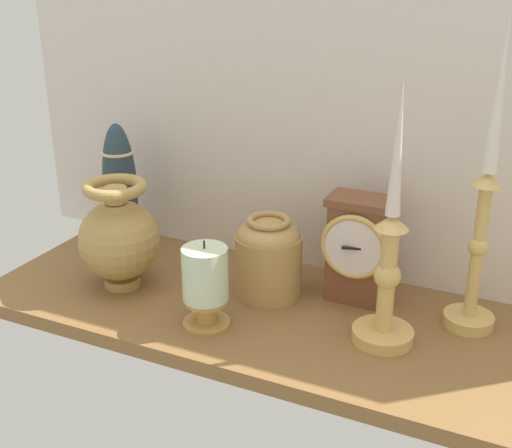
{
  "coord_description": "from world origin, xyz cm",
  "views": [
    {
      "loc": [
        34.59,
        -84.83,
        52.02
      ],
      "look_at": [
        -5.31,
        0.0,
        14.0
      ],
      "focal_mm": 46.41,
      "sensor_mm": 36.0,
      "label": 1
    }
  ],
  "objects_px": {
    "candlestick_tall_center": "(481,224)",
    "tall_ceramic_vase": "(120,188)",
    "candlestick_tall_left": "(388,270)",
    "pillar_candle_front": "(205,282)",
    "brass_vase_bulbous": "(119,237)",
    "brass_vase_jar": "(268,255)",
    "mantel_clock": "(358,248)"
  },
  "relations": [
    {
      "from": "mantel_clock",
      "to": "candlestick_tall_left",
      "type": "xyz_separation_m",
      "value": [
        0.07,
        -0.1,
        0.02
      ]
    },
    {
      "from": "candlestick_tall_center",
      "to": "pillar_candle_front",
      "type": "relative_size",
      "value": 3.36
    },
    {
      "from": "candlestick_tall_left",
      "to": "candlestick_tall_center",
      "type": "bearing_deg",
      "value": 42.23
    },
    {
      "from": "brass_vase_bulbous",
      "to": "brass_vase_jar",
      "type": "bearing_deg",
      "value": 18.66
    },
    {
      "from": "mantel_clock",
      "to": "brass_vase_jar",
      "type": "distance_m",
      "value": 0.15
    },
    {
      "from": "mantel_clock",
      "to": "tall_ceramic_vase",
      "type": "xyz_separation_m",
      "value": [
        -0.46,
        0.0,
        0.03
      ]
    },
    {
      "from": "brass_vase_jar",
      "to": "tall_ceramic_vase",
      "type": "height_order",
      "value": "tall_ceramic_vase"
    },
    {
      "from": "brass_vase_bulbous",
      "to": "brass_vase_jar",
      "type": "xyz_separation_m",
      "value": [
        0.24,
        0.08,
        -0.02
      ]
    },
    {
      "from": "pillar_candle_front",
      "to": "candlestick_tall_left",
      "type": "bearing_deg",
      "value": 14.66
    },
    {
      "from": "pillar_candle_front",
      "to": "tall_ceramic_vase",
      "type": "height_order",
      "value": "tall_ceramic_vase"
    },
    {
      "from": "mantel_clock",
      "to": "candlestick_tall_center",
      "type": "relative_size",
      "value": 0.38
    },
    {
      "from": "mantel_clock",
      "to": "brass_vase_jar",
      "type": "relative_size",
      "value": 1.3
    },
    {
      "from": "candlestick_tall_center",
      "to": "candlestick_tall_left",
      "type": "bearing_deg",
      "value": -137.77
    },
    {
      "from": "candlestick_tall_center",
      "to": "tall_ceramic_vase",
      "type": "relative_size",
      "value": 1.88
    },
    {
      "from": "brass_vase_jar",
      "to": "candlestick_tall_center",
      "type": "bearing_deg",
      "value": 6.17
    },
    {
      "from": "brass_vase_bulbous",
      "to": "candlestick_tall_left",
      "type": "bearing_deg",
      "value": 2.21
    },
    {
      "from": "brass_vase_bulbous",
      "to": "pillar_candle_front",
      "type": "relative_size",
      "value": 1.35
    },
    {
      "from": "candlestick_tall_left",
      "to": "brass_vase_bulbous",
      "type": "distance_m",
      "value": 0.45
    },
    {
      "from": "brass_vase_jar",
      "to": "candlestick_tall_left",
      "type": "bearing_deg",
      "value": -16.52
    },
    {
      "from": "candlestick_tall_left",
      "to": "pillar_candle_front",
      "type": "distance_m",
      "value": 0.27
    },
    {
      "from": "candlestick_tall_center",
      "to": "mantel_clock",
      "type": "bearing_deg",
      "value": 177.84
    },
    {
      "from": "candlestick_tall_center",
      "to": "brass_vase_jar",
      "type": "distance_m",
      "value": 0.33
    },
    {
      "from": "mantel_clock",
      "to": "tall_ceramic_vase",
      "type": "height_order",
      "value": "tall_ceramic_vase"
    },
    {
      "from": "mantel_clock",
      "to": "brass_vase_jar",
      "type": "bearing_deg",
      "value": -163.42
    },
    {
      "from": "candlestick_tall_center",
      "to": "pillar_candle_front",
      "type": "distance_m",
      "value": 0.41
    },
    {
      "from": "brass_vase_bulbous",
      "to": "brass_vase_jar",
      "type": "distance_m",
      "value": 0.25
    },
    {
      "from": "candlestick_tall_left",
      "to": "brass_vase_jar",
      "type": "height_order",
      "value": "candlestick_tall_left"
    },
    {
      "from": "mantel_clock",
      "to": "candlestick_tall_left",
      "type": "distance_m",
      "value": 0.13
    },
    {
      "from": "candlestick_tall_center",
      "to": "tall_ceramic_vase",
      "type": "distance_m",
      "value": 0.64
    },
    {
      "from": "candlestick_tall_left",
      "to": "tall_ceramic_vase",
      "type": "relative_size",
      "value": 1.56
    },
    {
      "from": "brass_vase_bulbous",
      "to": "pillar_candle_front",
      "type": "height_order",
      "value": "brass_vase_bulbous"
    },
    {
      "from": "candlestick_tall_center",
      "to": "brass_vase_jar",
      "type": "bearing_deg",
      "value": -173.83
    }
  ]
}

